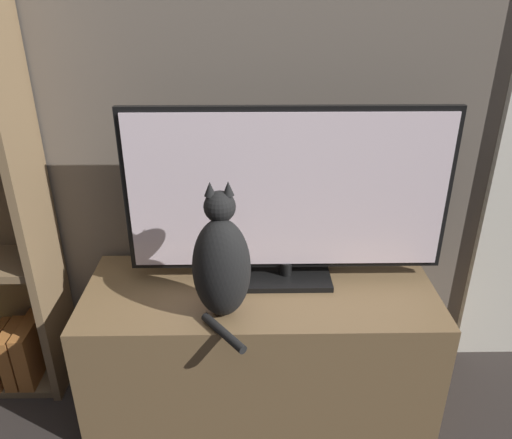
% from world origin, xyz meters
% --- Properties ---
extents(wall_back, '(4.80, 0.05, 2.60)m').
position_xyz_m(wall_back, '(0.00, 1.22, 1.30)').
color(wall_back, '#60564C').
rests_on(wall_back, ground_plane).
extents(tv_stand, '(1.26, 0.50, 0.50)m').
position_xyz_m(tv_stand, '(0.00, 0.93, 0.25)').
color(tv_stand, brown).
rests_on(tv_stand, ground_plane).
extents(tv, '(1.12, 0.20, 0.64)m').
position_xyz_m(tv, '(0.10, 1.00, 0.83)').
color(tv, black).
rests_on(tv, tv_stand).
extents(cat, '(0.19, 0.30, 0.46)m').
position_xyz_m(cat, '(-0.13, 0.80, 0.69)').
color(cat, black).
rests_on(cat, tv_stand).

